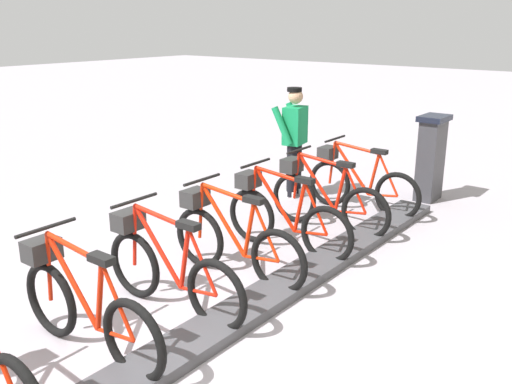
% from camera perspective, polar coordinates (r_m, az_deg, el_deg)
% --- Properties ---
extents(ground_plane, '(60.00, 60.00, 0.00)m').
position_cam_1_polar(ground_plane, '(4.62, -9.99, -17.39)').
color(ground_plane, '#A8A0A9').
extents(dock_rail_base, '(0.44, 9.86, 0.10)m').
position_cam_1_polar(dock_rail_base, '(4.59, -10.02, -16.87)').
color(dock_rail_base, '#47474C').
rests_on(dock_rail_base, ground).
extents(payment_kiosk, '(0.36, 0.52, 1.28)m').
position_cam_1_polar(payment_kiosk, '(8.71, 17.40, 3.47)').
color(payment_kiosk, '#38383D').
rests_on(payment_kiosk, ground).
extents(bike_docked_0, '(1.72, 0.54, 1.02)m').
position_cam_1_polar(bike_docked_0, '(7.96, 10.35, 0.99)').
color(bike_docked_0, black).
rests_on(bike_docked_0, ground).
extents(bike_docked_1, '(1.72, 0.54, 1.02)m').
position_cam_1_polar(bike_docked_1, '(7.20, 6.92, -0.56)').
color(bike_docked_1, black).
rests_on(bike_docked_1, ground).
extents(bike_docked_2, '(1.72, 0.54, 1.02)m').
position_cam_1_polar(bike_docked_2, '(6.48, 2.71, -2.46)').
color(bike_docked_2, black).
rests_on(bike_docked_2, ground).
extents(bike_docked_3, '(1.72, 0.54, 1.02)m').
position_cam_1_polar(bike_docked_3, '(5.82, -2.53, -4.80)').
color(bike_docked_3, black).
rests_on(bike_docked_3, ground).
extents(bike_docked_4, '(1.72, 0.54, 1.02)m').
position_cam_1_polar(bike_docked_4, '(5.22, -9.08, -7.64)').
color(bike_docked_4, black).
rests_on(bike_docked_4, ground).
extents(bike_docked_5, '(1.72, 0.54, 1.02)m').
position_cam_1_polar(bike_docked_5, '(4.73, -17.28, -11.00)').
color(bike_docked_5, black).
rests_on(bike_docked_5, ground).
extents(worker_near_rack, '(0.50, 0.68, 1.66)m').
position_cam_1_polar(worker_near_rack, '(8.46, 3.92, 5.52)').
color(worker_near_rack, white).
rests_on(worker_near_rack, ground).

